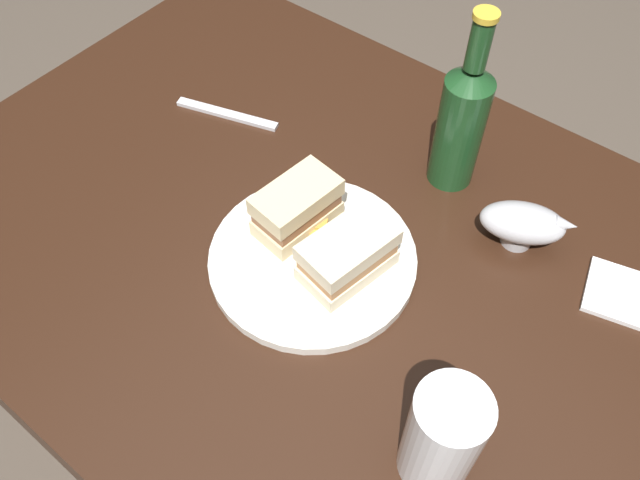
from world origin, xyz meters
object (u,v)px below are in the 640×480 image
(cider_bottle, at_px, (461,121))
(pint_glass, at_px, (441,441))
(sandwich_half_left, at_px, (348,255))
(fork, at_px, (227,114))
(sandwich_half_right, at_px, (297,208))
(plate, at_px, (311,258))
(napkin, at_px, (628,297))
(gravy_boat, at_px, (524,223))

(cider_bottle, bearing_deg, pint_glass, -61.29)
(sandwich_half_left, distance_m, cider_bottle, 0.26)
(fork, bearing_deg, sandwich_half_right, -42.39)
(plate, height_order, sandwich_half_left, sandwich_half_left)
(sandwich_half_right, xyz_separation_m, napkin, (0.42, 0.18, -0.05))
(plate, xyz_separation_m, fork, (-0.29, 0.15, -0.00))
(sandwich_half_right, height_order, napkin, sandwich_half_right)
(sandwich_half_left, bearing_deg, sandwich_half_right, 169.02)
(pint_glass, relative_size, gravy_boat, 1.19)
(napkin, bearing_deg, plate, -150.14)
(cider_bottle, bearing_deg, gravy_boat, -19.09)
(gravy_boat, bearing_deg, plate, -135.16)
(gravy_boat, bearing_deg, sandwich_half_left, -127.92)
(cider_bottle, bearing_deg, fork, -162.83)
(cider_bottle, distance_m, napkin, 0.33)
(napkin, bearing_deg, pint_glass, -104.34)
(plate, distance_m, sandwich_half_left, 0.07)
(plate, bearing_deg, sandwich_half_right, 147.96)
(gravy_boat, relative_size, cider_bottle, 0.48)
(gravy_boat, distance_m, napkin, 0.17)
(sandwich_half_right, height_order, gravy_boat, sandwich_half_right)
(gravy_boat, height_order, napkin, gravy_boat)
(sandwich_half_left, xyz_separation_m, pint_glass, (0.23, -0.14, 0.02))
(sandwich_half_left, relative_size, cider_bottle, 0.47)
(plate, relative_size, sandwich_half_right, 2.26)
(sandwich_half_right, distance_m, gravy_boat, 0.31)
(gravy_boat, xyz_separation_m, cider_bottle, (-0.14, 0.05, 0.07))
(plate, height_order, gravy_boat, gravy_boat)
(cider_bottle, distance_m, fork, 0.39)
(plate, relative_size, gravy_boat, 2.11)
(sandwich_half_left, height_order, napkin, sandwich_half_left)
(plate, distance_m, napkin, 0.43)
(gravy_boat, height_order, cider_bottle, cider_bottle)
(fork, bearing_deg, napkin, -11.42)
(plate, bearing_deg, gravy_boat, 44.84)
(gravy_boat, height_order, fork, gravy_boat)
(sandwich_half_right, relative_size, pint_glass, 0.79)
(pint_glass, relative_size, fork, 0.90)
(sandwich_half_left, height_order, fork, sandwich_half_left)
(pint_glass, distance_m, gravy_boat, 0.35)
(plate, distance_m, sandwich_half_right, 0.07)
(plate, height_order, cider_bottle, cider_bottle)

